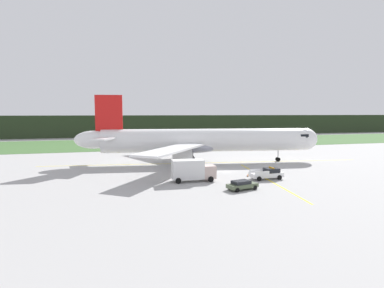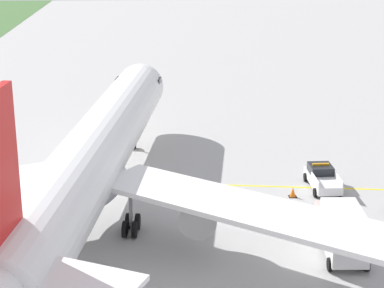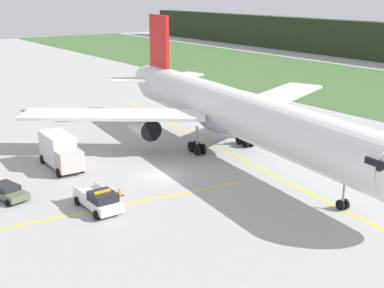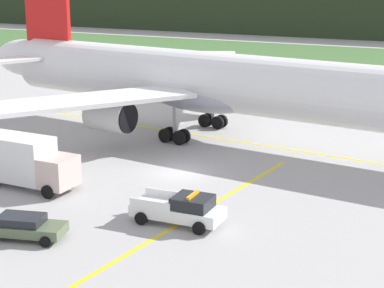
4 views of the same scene
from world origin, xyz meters
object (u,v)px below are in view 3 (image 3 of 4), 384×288
Objects in this scene: airliner at (234,113)px; staff_car at (7,191)px; ops_pickup_truck at (99,200)px; catering_truck at (60,151)px; apron_cone at (119,191)px.

airliner reaches higher than staff_car.
catering_truck reaches higher than ops_pickup_truck.
airliner is at bearing 68.34° from catering_truck.
ops_pickup_truck reaches higher than apron_cone.
airliner is 7.60× the size of catering_truck.
airliner is 24.63m from staff_car.
apron_cone is at bearing -77.57° from airliner.
staff_car is at bearing -52.99° from catering_truck.
catering_truck is at bearing -172.94° from apron_cone.
staff_car is (5.33, -7.07, -1.11)m from catering_truck.
staff_car is at bearing -120.92° from apron_cone.
ops_pickup_truck is 3.49m from apron_cone.
apron_cone is at bearing 59.08° from staff_car.
catering_truck reaches higher than apron_cone.
apron_cone is (5.00, 8.34, -0.30)m from staff_car.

